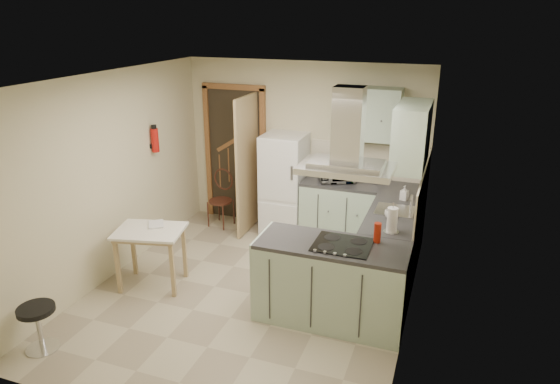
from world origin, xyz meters
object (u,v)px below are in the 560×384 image
at_px(peninsula, 331,282).
at_px(stool, 39,328).
at_px(bentwood_chair, 221,201).
at_px(microwave, 337,172).
at_px(extractor_hood, 346,168).
at_px(drop_leaf_table, 152,258).
at_px(fridge, 284,185).

bearing_deg(peninsula, stool, -150.27).
relative_size(bentwood_chair, microwave, 1.67).
relative_size(extractor_hood, drop_leaf_table, 1.16).
bearing_deg(microwave, fridge, 154.14).
height_order(drop_leaf_table, bentwood_chair, bentwood_chair).
bearing_deg(microwave, stool, -146.36).
height_order(bentwood_chair, microwave, microwave).
relative_size(drop_leaf_table, stool, 1.64).
xyz_separation_m(drop_leaf_table, bentwood_chair, (-0.02, 1.90, 0.04)).
bearing_deg(extractor_hood, microwave, 105.55).
distance_m(peninsula, drop_leaf_table, 2.20).
distance_m(drop_leaf_table, stool, 1.48).
xyz_separation_m(extractor_hood, stool, (-2.65, -1.46, -1.48)).
xyz_separation_m(fridge, extractor_hood, (1.32, -1.98, 0.97)).
height_order(stool, microwave, microwave).
bearing_deg(extractor_hood, peninsula, 180.00).
bearing_deg(fridge, stool, -111.07).
xyz_separation_m(fridge, stool, (-1.32, -3.44, -0.51)).
height_order(bentwood_chair, stool, bentwood_chair).
distance_m(fridge, peninsula, 2.35).
height_order(extractor_hood, microwave, extractor_hood).
bearing_deg(bentwood_chair, extractor_hood, -29.43).
relative_size(drop_leaf_table, microwave, 1.62).
distance_m(peninsula, microwave, 2.10).
distance_m(bentwood_chair, stool, 3.35).
height_order(peninsula, bentwood_chair, peninsula).
bearing_deg(extractor_hood, bentwood_chair, 141.07).
bearing_deg(peninsula, fridge, 121.74).
relative_size(peninsula, drop_leaf_table, 1.99).
xyz_separation_m(stool, microwave, (2.10, 3.42, 0.80)).
xyz_separation_m(peninsula, drop_leaf_table, (-2.20, -0.02, -0.09)).
bearing_deg(drop_leaf_table, extractor_hood, -12.45).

